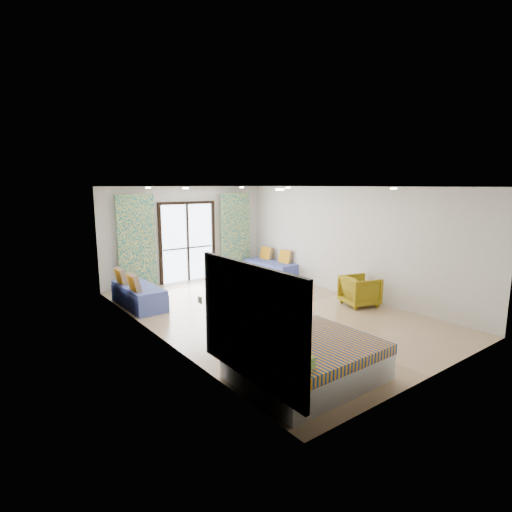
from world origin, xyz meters
TOP-DOWN VIEW (x-y plane):
  - floor at (0.00, 0.00)m, footprint 5.00×7.50m
  - ceiling at (0.00, 0.00)m, footprint 5.00×7.50m
  - wall_back at (0.00, 3.75)m, footprint 5.00×0.01m
  - wall_front at (0.00, -3.75)m, footprint 5.00×0.01m
  - wall_left at (-2.50, 0.00)m, footprint 0.01×7.50m
  - wall_right at (2.50, 0.00)m, footprint 0.01×7.50m
  - balcony_door at (0.00, 3.72)m, footprint 1.76×0.08m
  - balcony_rail at (0.00, 3.73)m, footprint 1.52×0.03m
  - curtain_left at (-1.55, 3.57)m, footprint 1.00×0.10m
  - curtain_right at (1.55, 3.57)m, footprint 1.00×0.10m
  - downlight_a at (-1.40, -2.00)m, footprint 0.12×0.12m
  - downlight_b at (1.40, -2.00)m, footprint 0.12×0.12m
  - downlight_c at (-1.40, 1.00)m, footprint 0.12×0.12m
  - downlight_d at (1.40, 1.00)m, footprint 0.12×0.12m
  - downlight_e at (-1.40, 3.00)m, footprint 0.12×0.12m
  - downlight_f at (1.40, 3.00)m, footprint 0.12×0.12m
  - headboard at (-2.46, -2.70)m, footprint 0.06×2.10m
  - switch_plate at (-2.47, -1.45)m, footprint 0.02×0.10m
  - bed at (-1.48, -2.70)m, footprint 1.96×1.60m
  - daybed_left at (-2.12, 2.11)m, footprint 0.70×1.75m
  - daybed_right at (2.12, 2.55)m, footprint 0.82×1.79m
  - coffee_table at (0.11, 1.82)m, footprint 0.73×0.73m
  - vase at (0.08, 1.85)m, footprint 0.20×0.21m
  - armchair at (2.00, -0.87)m, footprint 0.87×0.90m

SIDE VIEW (x-z plane):
  - floor at x=0.00m, z-range -0.01..0.01m
  - daybed_right at x=2.12m, z-range -0.16..0.70m
  - daybed_left at x=-2.12m, z-range -0.16..0.70m
  - bed at x=-1.48m, z-range -0.06..0.62m
  - armchair at x=2.00m, z-range 0.00..0.75m
  - coffee_table at x=0.11m, z-range 0.01..0.78m
  - vase at x=0.08m, z-range 0.45..0.62m
  - balcony_rail at x=0.00m, z-range 0.93..0.97m
  - headboard at x=-2.46m, z-range 0.30..1.80m
  - switch_plate at x=-2.47m, z-range 1.00..1.10m
  - curtain_left at x=-1.55m, z-range 0.00..2.50m
  - curtain_right at x=1.55m, z-range 0.00..2.50m
  - balcony_door at x=0.00m, z-range 0.12..2.40m
  - wall_back at x=0.00m, z-range 0.00..2.70m
  - wall_front at x=0.00m, z-range 0.00..2.70m
  - wall_left at x=-2.50m, z-range 0.00..2.70m
  - wall_right at x=2.50m, z-range 0.00..2.70m
  - downlight_a at x=-1.40m, z-range 2.66..2.68m
  - downlight_b at x=1.40m, z-range 2.66..2.68m
  - downlight_c at x=-1.40m, z-range 2.66..2.68m
  - downlight_d at x=1.40m, z-range 2.66..2.68m
  - downlight_e at x=-1.40m, z-range 2.66..2.68m
  - downlight_f at x=1.40m, z-range 2.66..2.68m
  - ceiling at x=0.00m, z-range 2.70..2.71m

